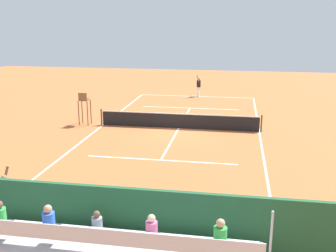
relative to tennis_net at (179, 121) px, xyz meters
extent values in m
plane|color=#BC6033|center=(0.00, 0.00, -0.50)|extent=(60.00, 60.00, 0.00)
cube|color=white|center=(0.00, -11.00, -0.50)|extent=(10.00, 0.10, 0.01)
cube|color=white|center=(0.00, 11.00, -0.50)|extent=(10.00, 0.10, 0.01)
cube|color=white|center=(-5.00, 0.00, -0.50)|extent=(0.10, 22.00, 0.01)
cube|color=white|center=(5.00, 0.00, -0.50)|extent=(0.10, 22.00, 0.01)
cube|color=white|center=(0.00, -6.05, -0.50)|extent=(7.50, 0.10, 0.01)
cube|color=white|center=(0.00, 6.05, -0.50)|extent=(7.50, 0.10, 0.01)
cube|color=white|center=(0.00, 0.00, -0.50)|extent=(0.10, 12.10, 0.01)
cube|color=white|center=(0.00, -11.00, -0.50)|extent=(0.10, 0.30, 0.01)
cube|color=black|center=(0.00, 0.00, -0.05)|extent=(10.00, 0.02, 0.91)
cube|color=white|center=(0.00, 0.00, 0.44)|extent=(10.00, 0.04, 0.06)
cylinder|color=#2D5133|center=(-5.10, 0.00, 0.03)|extent=(0.10, 0.10, 1.07)
cylinder|color=#2D5133|center=(5.10, 0.00, 0.03)|extent=(0.10, 0.10, 1.07)
cube|color=#235633|center=(0.00, 14.00, 0.50)|extent=(18.00, 0.16, 2.00)
cube|color=#B2B2B7|center=(0.00, 14.35, -0.28)|extent=(9.00, 0.10, 0.45)
cube|color=#B2B2B7|center=(0.00, 14.70, -0.09)|extent=(9.00, 0.80, 0.08)
cube|color=#B2B2B7|center=(0.00, 14.32, -0.28)|extent=(9.00, 0.04, 0.45)
cube|color=silver|center=(0.00, 14.80, 0.33)|extent=(8.60, 0.36, 0.04)
cube|color=silver|center=(0.00, 14.98, 0.53)|extent=(8.60, 0.03, 0.36)
cube|color=#B2B2B7|center=(0.00, 15.50, 0.36)|extent=(9.00, 0.80, 0.08)
cube|color=#B2B2B7|center=(0.00, 15.12, 0.17)|extent=(9.00, 0.04, 0.45)
cube|color=silver|center=(0.00, 15.60, 0.78)|extent=(8.60, 0.36, 0.04)
cube|color=silver|center=(0.00, 15.78, 0.98)|extent=(8.60, 0.03, 0.36)
cube|color=#B2B2B7|center=(0.00, 16.30, 0.81)|extent=(9.00, 0.80, 0.08)
cube|color=#B2B2B7|center=(0.00, 15.92, 0.62)|extent=(9.00, 0.04, 0.45)
cube|color=silver|center=(0.00, 16.40, 1.23)|extent=(8.60, 0.36, 0.04)
cube|color=silver|center=(0.00, 16.58, 1.43)|extent=(8.60, 0.03, 0.36)
cube|color=#2D2D33|center=(0.16, 14.63, 0.37)|extent=(0.32, 0.40, 0.12)
cylinder|color=#9399A3|center=(0.16, 14.75, 0.65)|extent=(0.30, 0.30, 0.45)
sphere|color=brown|center=(0.16, 14.75, 0.98)|extent=(0.20, 0.20, 0.20)
cube|color=#2D2D33|center=(2.03, 16.23, 1.27)|extent=(0.32, 0.40, 0.12)
cylinder|color=green|center=(2.03, 16.35, 1.55)|extent=(0.30, 0.30, 0.45)
cube|color=#2D2D33|center=(0.76, 16.23, 1.27)|extent=(0.32, 0.40, 0.12)
cylinder|color=blue|center=(0.76, 16.35, 1.55)|extent=(0.30, 0.30, 0.45)
sphere|color=tan|center=(0.76, 16.35, 1.88)|extent=(0.20, 0.20, 0.20)
cube|color=#2D2D33|center=(-1.58, 15.43, 0.82)|extent=(0.32, 0.40, 0.12)
cylinder|color=pink|center=(-1.58, 15.55, 1.10)|extent=(0.30, 0.30, 0.45)
sphere|color=beige|center=(-1.58, 15.55, 1.43)|extent=(0.20, 0.20, 0.20)
cube|color=#2D2D33|center=(-3.31, 16.23, 1.27)|extent=(0.32, 0.40, 0.12)
cylinder|color=green|center=(-3.31, 16.35, 1.55)|extent=(0.30, 0.30, 0.45)
sphere|color=tan|center=(-3.31, 16.35, 1.88)|extent=(0.20, 0.20, 0.20)
cylinder|color=brown|center=(5.90, -0.23, 0.30)|extent=(0.07, 0.07, 1.60)
cylinder|color=brown|center=(6.50, -0.23, 0.30)|extent=(0.07, 0.07, 1.60)
cylinder|color=brown|center=(5.90, 0.37, 0.30)|extent=(0.07, 0.07, 1.60)
cylinder|color=brown|center=(6.50, 0.37, 0.30)|extent=(0.07, 0.07, 1.60)
cube|color=brown|center=(6.20, 0.07, 1.13)|extent=(0.56, 0.56, 0.06)
cube|color=brown|center=(6.20, 0.31, 1.40)|extent=(0.56, 0.06, 0.48)
cube|color=brown|center=(5.94, 0.07, 1.28)|extent=(0.04, 0.48, 0.04)
cube|color=brown|center=(6.46, 0.07, 1.28)|extent=(0.04, 0.48, 0.04)
cube|color=#9E754C|center=(-2.76, 13.20, -0.05)|extent=(1.80, 0.40, 0.05)
cylinder|color=#9E754C|center=(-3.51, 13.20, -0.28)|extent=(0.06, 0.06, 0.45)
cylinder|color=#9E754C|center=(-2.01, 13.20, -0.28)|extent=(0.06, 0.06, 0.45)
cube|color=#9E754C|center=(-2.76, 13.38, 0.25)|extent=(1.80, 0.04, 0.36)
cube|color=black|center=(-0.57, 13.40, -0.32)|extent=(0.90, 0.36, 0.36)
cylinder|color=white|center=(-0.20, -11.10, -0.08)|extent=(0.14, 0.14, 0.85)
cylinder|color=white|center=(-0.14, -10.88, -0.08)|extent=(0.14, 0.14, 0.85)
cylinder|color=black|center=(-0.17, -10.99, 0.65)|extent=(0.45, 0.45, 0.60)
sphere|color=#8C6647|center=(-0.17, -10.99, 1.06)|extent=(0.22, 0.22, 0.22)
cylinder|color=#8C6647|center=(-0.10, -10.78, 1.15)|extent=(0.26, 0.16, 0.55)
cylinder|color=#8C6647|center=(-0.23, -11.20, 0.68)|extent=(0.11, 0.11, 0.50)
cylinder|color=black|center=(0.46, -10.82, -0.49)|extent=(0.24, 0.19, 0.03)
torus|color=#D8CC4C|center=(0.25, -10.98, -0.49)|extent=(0.42, 0.42, 0.02)
cylinder|color=white|center=(0.25, -10.98, -0.49)|extent=(0.25, 0.25, 0.00)
sphere|color=#CCDB33|center=(-0.41, -9.81, -0.47)|extent=(0.07, 0.07, 0.07)
cylinder|color=#232328|center=(4.01, 13.08, -0.08)|extent=(0.14, 0.14, 0.85)
cylinder|color=#232328|center=(4.05, 12.86, -0.08)|extent=(0.14, 0.14, 0.85)
cylinder|color=white|center=(4.03, 12.97, 0.65)|extent=(0.42, 0.42, 0.60)
sphere|color=#8C6647|center=(4.03, 12.97, 1.06)|extent=(0.22, 0.22, 0.22)
cylinder|color=#8C6647|center=(4.08, 12.75, 1.15)|extent=(0.26, 0.14, 0.55)
cylinder|color=#8C6647|center=(3.99, 13.18, 0.68)|extent=(0.11, 0.11, 0.50)
camera|label=1|loc=(-3.54, 24.46, 6.24)|focal=43.20mm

